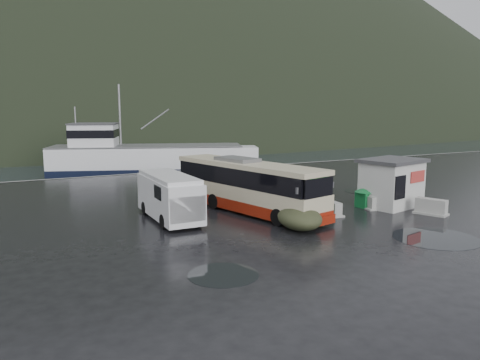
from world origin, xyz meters
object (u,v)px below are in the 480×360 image
jersey_barrier_a (331,215)px  jersey_barrier_b (368,208)px  white_van (170,219)px  waste_bin_right (312,220)px  ticket_kiosk (390,206)px  waste_bin_left (366,207)px  fishing_trawler (148,162)px  jersey_barrier_c (431,214)px  dome_tent (299,229)px  coach_bus (247,211)px

jersey_barrier_a → jersey_barrier_b: bearing=7.5°
white_van → jersey_barrier_b: 11.65m
waste_bin_right → ticket_kiosk: 6.28m
waste_bin_left → fishing_trawler: bearing=99.8°
jersey_barrier_a → jersey_barrier_c: (5.06, -2.41, 0.00)m
dome_tent → fishing_trawler: bearing=87.5°
jersey_barrier_c → fishing_trawler: bearing=102.3°
coach_bus → waste_bin_left: size_ratio=7.99×
waste_bin_right → dome_tent: size_ratio=0.48×
dome_tent → waste_bin_left: bearing=20.4°
coach_bus → waste_bin_right: 4.03m
ticket_kiosk → fishing_trawler: (-6.50, 29.33, 0.00)m
white_van → waste_bin_right: 7.57m
waste_bin_right → jersey_barrier_a: bearing=16.7°
waste_bin_right → coach_bus: bearing=120.6°
dome_tent → ticket_kiosk: 8.11m
white_van → fishing_trawler: 27.17m
white_van → waste_bin_left: 11.65m
dome_tent → jersey_barrier_c: bearing=-4.9°
waste_bin_left → jersey_barrier_a: bearing=-167.9°
waste_bin_right → jersey_barrier_a: waste_bin_right is taller
dome_tent → jersey_barrier_b: dome_tent is taller
waste_bin_left → jersey_barrier_b: (-0.06, -0.26, 0.00)m
ticket_kiosk → jersey_barrier_c: bearing=-93.0°
jersey_barrier_c → ticket_kiosk: bearing=99.4°
ticket_kiosk → fishing_trawler: size_ratio=0.15×
coach_bus → white_van: bearing=165.2°
coach_bus → jersey_barrier_b: bearing=-34.2°
dome_tent → jersey_barrier_b: 6.65m
coach_bus → waste_bin_right: (2.05, -3.47, 0.00)m
jersey_barrier_a → waste_bin_right: bearing=-163.3°
jersey_barrier_b → jersey_barrier_c: jersey_barrier_c is taller
jersey_barrier_c → fishing_trawler: 32.68m
white_van → jersey_barrier_b: white_van is taller
waste_bin_left → jersey_barrier_b: size_ratio=0.88×
white_van → jersey_barrier_b: bearing=-12.8°
white_van → waste_bin_left: (11.39, -2.44, 0.00)m
fishing_trawler → jersey_barrier_a: bearing=-66.1°
white_van → ticket_kiosk: (12.91, -2.93, 0.00)m
ticket_kiosk → jersey_barrier_a: size_ratio=2.35×
coach_bus → jersey_barrier_b: (6.72, -2.58, 0.00)m
jersey_barrier_a → white_van: bearing=159.4°
coach_bus → white_van: (-4.61, 0.13, 0.00)m
white_van → jersey_barrier_a: (8.28, -3.11, 0.00)m
waste_bin_left → jersey_barrier_b: 0.27m
coach_bus → fishing_trawler: bearing=72.9°
jersey_barrier_a → jersey_barrier_c: bearing=-25.5°
waste_bin_right → fishing_trawler: fishing_trawler is taller
jersey_barrier_a → ticket_kiosk: bearing=2.3°
coach_bus → dome_tent: 4.70m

